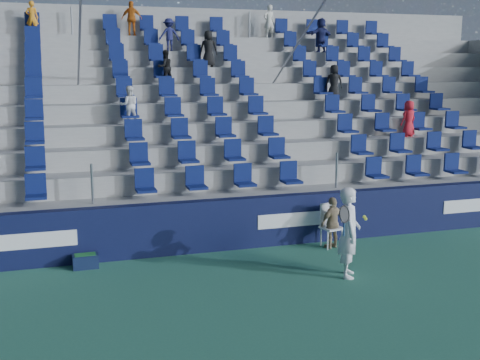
{
  "coord_description": "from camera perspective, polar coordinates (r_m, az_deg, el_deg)",
  "views": [
    {
      "loc": [
        -3.77,
        -9.91,
        4.21
      ],
      "look_at": [
        0.2,
        2.8,
        1.7
      ],
      "focal_mm": 45.0,
      "sensor_mm": 36.0,
      "label": 1
    }
  ],
  "objects": [
    {
      "name": "ball_bin",
      "position": [
        13.3,
        -14.45,
        -7.39
      ],
      "size": [
        0.54,
        0.36,
        0.3
      ],
      "color": "#0F1A37",
      "rests_on": "ground"
    },
    {
      "name": "ground",
      "position": [
        11.41,
        3.3,
        -11.0
      ],
      "size": [
        70.0,
        70.0,
        0.0
      ],
      "primitive_type": "plane",
      "color": "#2F6E55",
      "rests_on": "ground"
    },
    {
      "name": "sponsor_wall",
      "position": [
        14.06,
        -1.2,
        -4.2
      ],
      "size": [
        24.0,
        0.32,
        1.2
      ],
      "color": "#0F1438",
      "rests_on": "ground"
    },
    {
      "name": "tennis_player",
      "position": [
        12.37,
        10.31,
        -4.9
      ],
      "size": [
        0.74,
        0.8,
        1.85
      ],
      "color": "white",
      "rests_on": "ground"
    },
    {
      "name": "grandstand",
      "position": [
        18.66,
        -5.61,
        4.24
      ],
      "size": [
        24.0,
        8.17,
        6.63
      ],
      "color": "#9D9D98",
      "rests_on": "ground"
    },
    {
      "name": "line_judge_chair",
      "position": [
        14.46,
        8.51,
        -3.96
      ],
      "size": [
        0.53,
        0.55,
        1.03
      ],
      "color": "white",
      "rests_on": "ground"
    },
    {
      "name": "line_judge",
      "position": [
        14.32,
        8.78,
        -4.01
      ],
      "size": [
        0.78,
        0.52,
        1.22
      ],
      "primitive_type": "imported",
      "rotation": [
        0.0,
        0.0,
        3.48
      ],
      "color": "tan",
      "rests_on": "ground"
    }
  ]
}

